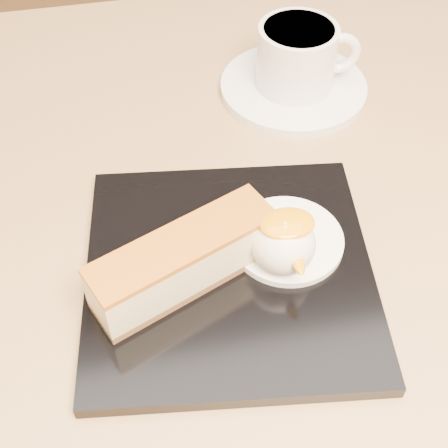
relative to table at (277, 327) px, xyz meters
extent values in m
cylinder|color=black|center=(0.00, 0.00, -0.21)|extent=(0.08, 0.08, 0.66)
cube|color=brown|center=(0.00, 0.00, 0.14)|extent=(0.80, 0.80, 0.04)
cube|color=black|center=(-0.06, -0.04, 0.16)|extent=(0.25, 0.25, 0.01)
cube|color=brown|center=(-0.09, -0.04, 0.17)|extent=(0.15, 0.09, 0.01)
cube|color=beige|center=(-0.09, -0.04, 0.19)|extent=(0.15, 0.09, 0.04)
cube|color=#91490F|center=(-0.09, -0.04, 0.21)|extent=(0.15, 0.09, 0.00)
cylinder|color=white|center=(-0.01, -0.02, 0.17)|extent=(0.09, 0.09, 0.01)
sphere|color=white|center=(-0.02, -0.04, 0.19)|extent=(0.05, 0.05, 0.05)
ellipsoid|color=orange|center=(-0.02, -0.04, 0.21)|extent=(0.04, 0.03, 0.01)
ellipsoid|color=green|center=(-0.04, 0.00, 0.17)|extent=(0.02, 0.02, 0.00)
ellipsoid|color=green|center=(-0.03, 0.00, 0.17)|extent=(0.02, 0.02, 0.00)
ellipsoid|color=green|center=(-0.05, 0.01, 0.17)|extent=(0.01, 0.02, 0.00)
cylinder|color=white|center=(0.05, 0.18, 0.16)|extent=(0.15, 0.15, 0.01)
cylinder|color=white|center=(0.05, 0.18, 0.20)|extent=(0.08, 0.08, 0.06)
cylinder|color=black|center=(0.05, 0.18, 0.23)|extent=(0.07, 0.07, 0.00)
torus|color=white|center=(0.10, 0.18, 0.20)|extent=(0.05, 0.01, 0.04)
camera|label=1|loc=(-0.12, -0.32, 0.55)|focal=50.00mm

